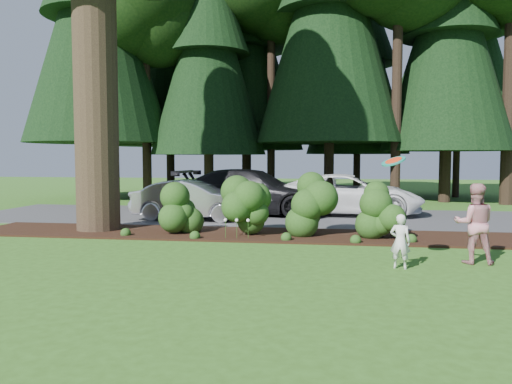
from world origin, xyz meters
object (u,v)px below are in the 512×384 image
at_px(child, 400,241).
at_px(frisbee, 394,161).
at_px(adult, 475,224).
at_px(car_silver_wagon, 193,200).
at_px(car_dark_suv, 252,192).
at_px(car_white_suv, 348,194).

bearing_deg(child, frisbee, 44.36).
bearing_deg(child, adult, -140.11).
bearing_deg(car_silver_wagon, car_dark_suv, -37.38).
distance_m(car_white_suv, child, 8.81).
distance_m(car_silver_wagon, child, 8.84).
relative_size(car_silver_wagon, adult, 2.51).
distance_m(car_white_suv, frisbee, 8.98).
height_order(car_silver_wagon, child, car_silver_wagon).
xyz_separation_m(car_silver_wagon, child, (5.97, -6.51, -0.17)).
bearing_deg(car_white_suv, child, -172.03).
xyz_separation_m(child, frisbee, (-0.17, -0.09, 1.55)).
bearing_deg(car_dark_suv, child, -144.88).
relative_size(car_white_suv, child, 5.08).
bearing_deg(adult, car_silver_wagon, -32.90).
bearing_deg(child, car_white_suv, -70.43).
relative_size(car_silver_wagon, car_white_suv, 0.75).
bearing_deg(frisbee, car_silver_wagon, 131.33).
bearing_deg(car_dark_suv, car_white_suv, -77.27).
height_order(child, frisbee, frisbee).
bearing_deg(car_silver_wagon, child, -134.18).
height_order(car_dark_suv, child, car_dark_suv).
relative_size(car_dark_suv, frisbee, 12.16).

